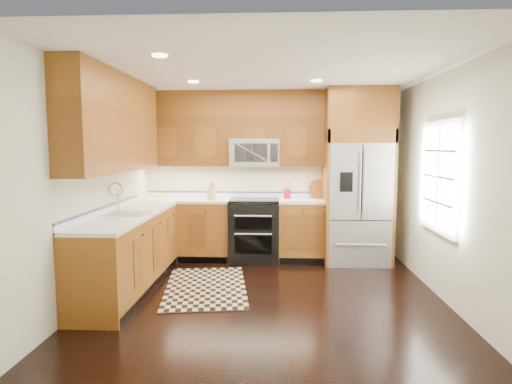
{
  "coord_description": "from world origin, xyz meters",
  "views": [
    {
      "loc": [
        0.1,
        -4.84,
        1.74
      ],
      "look_at": [
        -0.17,
        0.6,
        1.17
      ],
      "focal_mm": 30.0,
      "sensor_mm": 36.0,
      "label": 1
    }
  ],
  "objects_px": {
    "range": "(254,230)",
    "utensil_crock": "(287,192)",
    "knife_block": "(212,192)",
    "refrigerator": "(357,177)",
    "rug": "(206,287)"
  },
  "relations": [
    {
      "from": "range",
      "to": "utensil_crock",
      "type": "xyz_separation_m",
      "value": [
        0.51,
        0.15,
        0.58
      ]
    },
    {
      "from": "knife_block",
      "to": "range",
      "type": "bearing_deg",
      "value": -1.51
    },
    {
      "from": "range",
      "to": "knife_block",
      "type": "xyz_separation_m",
      "value": [
        -0.66,
        0.02,
        0.58
      ]
    },
    {
      "from": "refrigerator",
      "to": "utensil_crock",
      "type": "height_order",
      "value": "refrigerator"
    },
    {
      "from": "refrigerator",
      "to": "knife_block",
      "type": "distance_m",
      "value": 2.22
    },
    {
      "from": "range",
      "to": "knife_block",
      "type": "bearing_deg",
      "value": 178.49
    },
    {
      "from": "refrigerator",
      "to": "rug",
      "type": "height_order",
      "value": "refrigerator"
    },
    {
      "from": "range",
      "to": "refrigerator",
      "type": "distance_m",
      "value": 1.76
    },
    {
      "from": "range",
      "to": "knife_block",
      "type": "relative_size",
      "value": 3.7
    },
    {
      "from": "refrigerator",
      "to": "utensil_crock",
      "type": "xyz_separation_m",
      "value": [
        -1.04,
        0.19,
        -0.26
      ]
    },
    {
      "from": "utensil_crock",
      "to": "range",
      "type": "bearing_deg",
      "value": -163.03
    },
    {
      "from": "range",
      "to": "utensil_crock",
      "type": "relative_size",
      "value": 3.09
    },
    {
      "from": "knife_block",
      "to": "utensil_crock",
      "type": "relative_size",
      "value": 0.84
    },
    {
      "from": "knife_block",
      "to": "utensil_crock",
      "type": "xyz_separation_m",
      "value": [
        1.16,
        0.14,
        0.0
      ]
    },
    {
      "from": "utensil_crock",
      "to": "refrigerator",
      "type": "bearing_deg",
      "value": -10.42
    }
  ]
}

